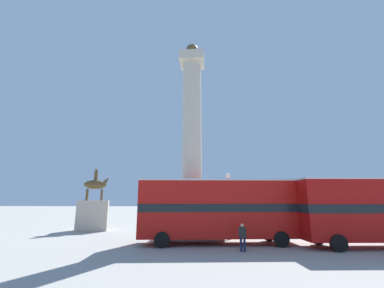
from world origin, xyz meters
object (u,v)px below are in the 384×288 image
Objects in this scene: monument_column at (192,168)px; bus_a at (219,208)px; street_lamp at (229,200)px; bus_b at (380,209)px; pedestrian_near_lamp at (243,236)px; equestrian_statue at (93,211)px.

monument_column is 5.71m from bus_a.
monument_column is 3.52× the size of street_lamp.
bus_a reaches higher than bus_b.
monument_column is 8.99m from pedestrian_near_lamp.
bus_a is 10.62m from bus_b.
pedestrian_near_lamp is at bearing -173.16° from bus_b.
monument_column is at bearing 151.04° from street_lamp.
monument_column is 1.61× the size of bus_a.
pedestrian_near_lamp is at bearing -62.73° from monument_column.
monument_column is 2.93× the size of equestrian_statue.
street_lamp is (0.90, 2.39, 0.52)m from bus_a.
pedestrian_near_lamp is at bearing -85.67° from street_lamp.
bus_a is at bearing -48.58° from equestrian_statue.
monument_column reaches higher than equestrian_statue.
equestrian_statue is 3.85× the size of pedestrian_near_lamp.
equestrian_statue is at bearing 156.17° from bus_b.
monument_column is at bearing -27.33° from pedestrian_near_lamp.
bus_a is 14.50m from equestrian_statue.
street_lamp is (-9.69, 3.13, 0.53)m from bus_b.
bus_b is 24.46m from equestrian_statue.
bus_b is at bearing -37.37° from equestrian_statue.
monument_column is 11.51m from equestrian_statue.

